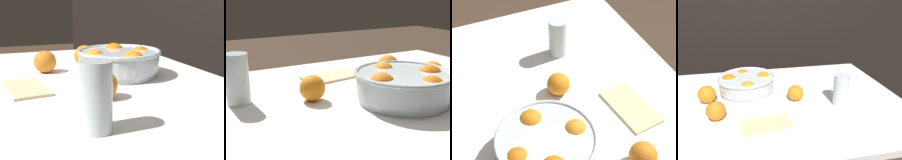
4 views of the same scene
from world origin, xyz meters
TOP-DOWN VIEW (x-y plane):
  - dining_table at (0.00, 0.00)m, footprint 1.33×0.88m
  - fruit_bowl at (-0.07, 0.12)m, footprint 0.29×0.29m
  - juice_glass at (0.35, -0.10)m, footprint 0.07×0.07m
  - orange_loose_near_bowl at (-0.20, -0.12)m, footprint 0.08×0.08m
  - orange_loose_aside at (0.15, -0.02)m, footprint 0.08×0.08m
  - napkin at (-0.01, -0.20)m, footprint 0.21×0.13m

SIDE VIEW (x-z plane):
  - dining_table at x=0.00m, z-range 0.30..1.04m
  - napkin at x=-0.01m, z-range 0.75..0.76m
  - orange_loose_aside at x=0.15m, z-range 0.75..0.82m
  - orange_loose_near_bowl at x=-0.20m, z-range 0.75..0.83m
  - fruit_bowl at x=-0.07m, z-range 0.75..0.85m
  - juice_glass at x=0.35m, z-range 0.74..0.89m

